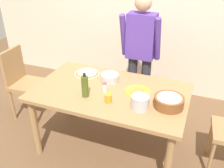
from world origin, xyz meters
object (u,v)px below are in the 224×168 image
(dining_table, at_px, (110,98))
(mixing_bowl_steel, at_px, (110,77))
(pizza_raw_on_board, at_px, (87,73))
(plate_with_slice, at_px, (137,91))
(chair_wooden_left, at_px, (22,79))
(person_cook, at_px, (140,51))
(salt_shaker, at_px, (105,87))
(olive_oil_bottle, at_px, (85,86))
(cup_orange, at_px, (108,98))
(popcorn_bowl, at_px, (169,101))
(steel_pot, at_px, (140,102))

(dining_table, relative_size, mixing_bowl_steel, 8.00)
(pizza_raw_on_board, height_order, plate_with_slice, plate_with_slice)
(dining_table, distance_m, plate_with_slice, 0.30)
(chair_wooden_left, height_order, plate_with_slice, chair_wooden_left)
(person_cook, xyz_separation_m, pizza_raw_on_board, (-0.50, -0.50, -0.17))
(chair_wooden_left, relative_size, salt_shaker, 8.96)
(mixing_bowl_steel, relative_size, olive_oil_bottle, 0.78)
(chair_wooden_left, relative_size, cup_orange, 11.18)
(popcorn_bowl, distance_m, olive_oil_bottle, 0.82)
(chair_wooden_left, bearing_deg, olive_oil_bottle, -18.72)
(salt_shaker, bearing_deg, olive_oil_bottle, -133.40)
(chair_wooden_left, relative_size, popcorn_bowl, 3.39)
(person_cook, bearing_deg, popcorn_bowl, -58.34)
(mixing_bowl_steel, bearing_deg, person_cook, 71.42)
(olive_oil_bottle, bearing_deg, pizza_raw_on_board, 114.53)
(popcorn_bowl, height_order, steel_pot, steel_pot)
(cup_orange, xyz_separation_m, salt_shaker, (-0.11, 0.17, 0.01))
(person_cook, bearing_deg, salt_shaker, -100.54)
(cup_orange, bearing_deg, popcorn_bowl, 13.54)
(person_cook, relative_size, pizza_raw_on_board, 5.58)
(cup_orange, bearing_deg, chair_wooden_left, 163.94)
(chair_wooden_left, bearing_deg, salt_shaker, -10.24)
(pizza_raw_on_board, relative_size, cup_orange, 3.42)
(popcorn_bowl, bearing_deg, salt_shaker, 176.97)
(dining_table, relative_size, pizza_raw_on_board, 5.51)
(person_cook, relative_size, cup_orange, 19.06)
(olive_oil_bottle, bearing_deg, salt_shaker, 46.60)
(popcorn_bowl, bearing_deg, pizza_raw_on_board, 161.93)
(dining_table, xyz_separation_m, olive_oil_bottle, (-0.19, -0.19, 0.20))
(mixing_bowl_steel, relative_size, cup_orange, 2.35)
(dining_table, bearing_deg, plate_with_slice, 14.51)
(pizza_raw_on_board, height_order, mixing_bowl_steel, mixing_bowl_steel)
(pizza_raw_on_board, bearing_deg, olive_oil_bottle, -65.47)
(olive_oil_bottle, distance_m, salt_shaker, 0.22)
(dining_table, distance_m, salt_shaker, 0.16)
(mixing_bowl_steel, bearing_deg, chair_wooden_left, -179.56)
(chair_wooden_left, xyz_separation_m, pizza_raw_on_board, (0.93, 0.06, 0.23))
(mixing_bowl_steel, bearing_deg, dining_table, -66.94)
(popcorn_bowl, bearing_deg, olive_oil_bottle, -171.68)
(chair_wooden_left, xyz_separation_m, olive_oil_bottle, (1.13, -0.38, 0.33))
(olive_oil_bottle, relative_size, salt_shaker, 2.42)
(mixing_bowl_steel, distance_m, cup_orange, 0.43)
(pizza_raw_on_board, bearing_deg, steel_pot, -30.54)
(dining_table, bearing_deg, steel_pot, -28.16)
(dining_table, relative_size, olive_oil_bottle, 6.25)
(salt_shaker, bearing_deg, mixing_bowl_steel, 99.29)
(salt_shaker, bearing_deg, steel_pot, -20.71)
(dining_table, height_order, person_cook, person_cook)
(chair_wooden_left, height_order, steel_pot, chair_wooden_left)
(chair_wooden_left, distance_m, popcorn_bowl, 1.98)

